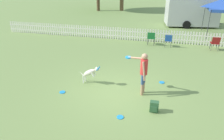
{
  "coord_description": "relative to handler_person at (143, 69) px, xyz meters",
  "views": [
    {
      "loc": [
        1.62,
        -7.63,
        4.44
      ],
      "look_at": [
        -0.39,
        0.25,
        0.81
      ],
      "focal_mm": 35.0,
      "sensor_mm": 36.0,
      "label": 1
    }
  ],
  "objects": [
    {
      "name": "ground_plane",
      "position": [
        -0.89,
        -0.07,
        -1.07
      ],
      "size": [
        240.0,
        240.0,
        0.0
      ],
      "primitive_type": "plane",
      "color": "olive"
    },
    {
      "name": "equipment_trailer",
      "position": [
        2.71,
        13.32,
        0.22
      ],
      "size": [
        5.3,
        2.9,
        2.44
      ],
      "rotation": [
        0.0,
        0.0,
        0.15
      ],
      "color": "#B7B7B7",
      "rests_on": "ground_plane"
    },
    {
      "name": "folding_chair_center",
      "position": [
        0.9,
        6.44,
        -0.57
      ],
      "size": [
        0.45,
        0.47,
        0.83
      ],
      "rotation": [
        0.0,
        0.0,
        3.12
      ],
      "color": "#333338",
      "rests_on": "ground_plane"
    },
    {
      "name": "folding_chair_green_right",
      "position": [
        -0.22,
        6.6,
        -0.54
      ],
      "size": [
        0.5,
        0.52,
        0.89
      ],
      "rotation": [
        0.0,
        0.0,
        3.13
      ],
      "color": "#333338",
      "rests_on": "ground_plane"
    },
    {
      "name": "folding_chair_blue_left",
      "position": [
        3.7,
        6.43,
        -0.54
      ],
      "size": [
        0.49,
        0.51,
        0.88
      ],
      "rotation": [
        0.0,
        0.0,
        3.19
      ],
      "color": "#333338",
      "rests_on": "ground_plane"
    },
    {
      "name": "frisbee_near_dog",
      "position": [
        -3.13,
        -0.72,
        -1.06
      ],
      "size": [
        0.24,
        0.24,
        0.02
      ],
      "color": "#1E8CD8",
      "rests_on": "ground_plane"
    },
    {
      "name": "leaping_dog",
      "position": [
        -2.27,
        0.32,
        -0.54
      ],
      "size": [
        1.05,
        0.36,
        0.88
      ],
      "rotation": [
        0.0,
        0.0,
        -1.72
      ],
      "color": "beige",
      "rests_on": "ground_plane"
    },
    {
      "name": "picket_fence",
      "position": [
        -0.89,
        7.38,
        -0.63
      ],
      "size": [
        21.55,
        0.04,
        0.88
      ],
      "color": "silver",
      "rests_on": "ground_plane"
    },
    {
      "name": "frisbee_near_handler",
      "position": [
        -0.49,
        -1.78,
        -1.06
      ],
      "size": [
        0.24,
        0.24,
        0.02
      ],
      "color": "#1E8CD8",
      "rests_on": "ground_plane"
    },
    {
      "name": "handler_person",
      "position": [
        0.0,
        0.0,
        0.0
      ],
      "size": [
        0.95,
        0.77,
        1.7
      ],
      "rotation": [
        0.0,
        0.0,
        1.43
      ],
      "color": "tan",
      "rests_on": "ground_plane"
    },
    {
      "name": "frisbee_midfield",
      "position": [
        0.75,
        1.16,
        -1.06
      ],
      "size": [
        0.24,
        0.24,
        0.02
      ],
      "color": "#1E8CD8",
      "rests_on": "ground_plane"
    },
    {
      "name": "backpack_on_grass",
      "position": [
        0.58,
        -1.15,
        -0.88
      ],
      "size": [
        0.3,
        0.24,
        0.4
      ],
      "color": "#2D5633",
      "rests_on": "ground_plane"
    }
  ]
}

